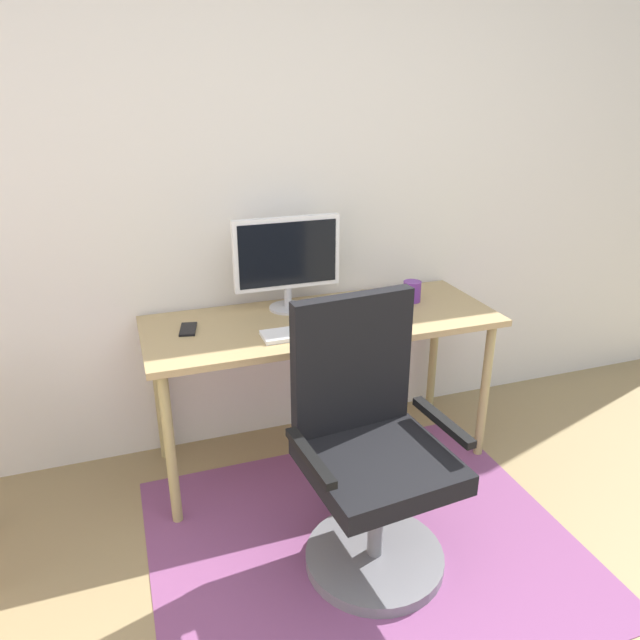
# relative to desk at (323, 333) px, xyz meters

# --- Properties ---
(wall_back) EXTENTS (6.00, 0.10, 2.60)m
(wall_back) POSITION_rel_desk_xyz_m (0.04, 0.38, 0.63)
(wall_back) COLOR silver
(wall_back) RESTS_ON ground
(area_rug) EXTENTS (1.68, 1.41, 0.01)m
(area_rug) POSITION_rel_desk_xyz_m (-0.05, -0.65, -0.67)
(area_rug) COLOR #78406B
(area_rug) RESTS_ON ground
(desk) EXTENTS (1.62, 0.62, 0.74)m
(desk) POSITION_rel_desk_xyz_m (0.00, 0.00, 0.00)
(desk) COLOR tan
(desk) RESTS_ON ground
(monitor) EXTENTS (0.50, 0.18, 0.44)m
(monitor) POSITION_rel_desk_xyz_m (-0.12, 0.17, 0.33)
(monitor) COLOR #B2B2B7
(monitor) RESTS_ON desk
(keyboard) EXTENTS (0.43, 0.13, 0.02)m
(keyboard) POSITION_rel_desk_xyz_m (-0.10, -0.15, 0.08)
(keyboard) COLOR white
(keyboard) RESTS_ON desk
(computer_mouse) EXTENTS (0.06, 0.10, 0.03)m
(computer_mouse) POSITION_rel_desk_xyz_m (0.24, -0.12, 0.09)
(computer_mouse) COLOR black
(computer_mouse) RESTS_ON desk
(coffee_cup) EXTENTS (0.09, 0.09, 0.10)m
(coffee_cup) POSITION_rel_desk_xyz_m (0.49, 0.07, 0.12)
(coffee_cup) COLOR #662C8B
(coffee_cup) RESTS_ON desk
(cell_phone) EXTENTS (0.10, 0.15, 0.01)m
(cell_phone) POSITION_rel_desk_xyz_m (-0.60, 0.06, 0.08)
(cell_phone) COLOR black
(cell_phone) RESTS_ON desk
(office_chair) EXTENTS (0.61, 0.55, 1.04)m
(office_chair) POSITION_rel_desk_xyz_m (-0.06, -0.69, -0.24)
(office_chair) COLOR slate
(office_chair) RESTS_ON ground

